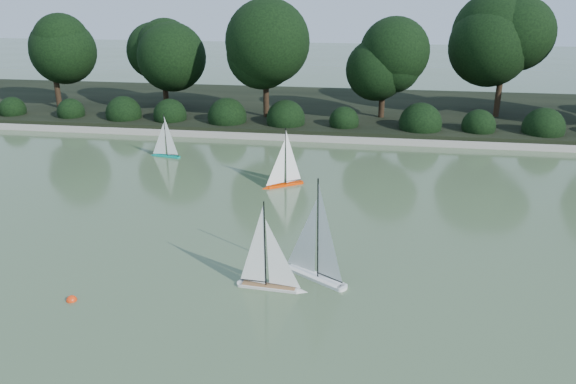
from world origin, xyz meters
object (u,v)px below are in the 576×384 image
(sailboat_white_a, at_px, (310,260))
(sailboat_white_b, at_px, (274,275))
(sailboat_orange, at_px, (281,177))
(race_buoy, at_px, (72,300))
(sailboat_teal, at_px, (164,149))

(sailboat_white_a, bearing_deg, sailboat_white_b, -136.92)
(sailboat_white_a, height_order, sailboat_orange, sailboat_white_a)
(sailboat_white_a, xyz_separation_m, sailboat_orange, (-1.22, 4.41, -0.06))
(sailboat_white_b, relative_size, race_buoy, 9.87)
(sailboat_white_a, distance_m, sailboat_teal, 8.12)
(sailboat_white_a, height_order, sailboat_white_b, sailboat_white_a)
(sailboat_orange, distance_m, race_buoy, 6.26)
(sailboat_white_a, xyz_separation_m, sailboat_teal, (-4.99, 6.40, -0.09))
(sailboat_white_a, relative_size, sailboat_teal, 1.44)
(race_buoy, bearing_deg, sailboat_white_b, 15.21)
(sailboat_teal, xyz_separation_m, race_buoy, (1.34, -7.75, -0.21))
(sailboat_white_a, relative_size, sailboat_orange, 1.25)
(sailboat_white_a, relative_size, race_buoy, 11.59)
(sailboat_white_b, height_order, race_buoy, sailboat_white_b)
(sailboat_white_b, distance_m, sailboat_teal, 8.22)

